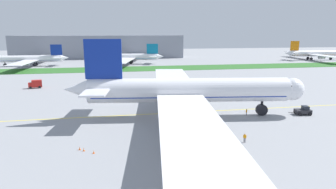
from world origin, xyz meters
name	(u,v)px	position (x,y,z in m)	size (l,w,h in m)	color
ground_plane	(167,116)	(0.00, 0.00, 0.00)	(600.00, 600.00, 0.00)	gray
apron_taxi_line	(165,113)	(0.00, 2.80, 0.00)	(280.00, 0.36, 0.01)	yellow
grass_median_strip	(136,69)	(0.00, 99.36, 0.05)	(320.00, 24.00, 0.10)	#2D6628
airliner_foreground	(185,91)	(4.43, -0.71, 6.42)	(58.52, 93.64, 18.89)	white
pushback_tug	(303,111)	(34.16, -4.75, 1.02)	(5.69, 3.08, 2.23)	#26262B
ground_crew_wingwalker_port	(245,137)	(11.28, -20.16, 1.05)	(0.52, 0.48, 1.73)	black
ground_crew_marshaller_front	(246,112)	(19.74, -2.82, 0.99)	(0.45, 0.49, 1.63)	black
ground_crew_wingwalker_starboard	(223,147)	(5.50, -23.97, 1.07)	(0.50, 0.52, 1.76)	black
traffic_cone_near_nose	(80,148)	(-19.02, -18.26, 0.28)	(0.36, 0.36, 0.58)	#F2590C
traffic_cone_port_wing	(84,149)	(-18.26, -18.95, 0.28)	(0.36, 0.36, 0.58)	#F2590C
traffic_cone_starboard_wing	(94,152)	(-16.49, -20.34, 0.28)	(0.36, 0.36, 0.58)	#F2590C
service_truck_baggage_loader	(35,84)	(-41.24, 46.27, 1.59)	(5.05, 3.26, 3.00)	#B21E19
service_truck_fuel_bowser	(111,79)	(-13.63, 53.73, 1.63)	(5.39, 3.87, 3.07)	#B21E19
parked_airliner_far_left	(31,59)	(-61.78, 124.91, 4.44)	(45.15, 72.71, 13.08)	white
parked_airliner_far_centre	(128,57)	(-2.90, 128.89, 4.44)	(47.65, 78.58, 13.09)	white
parked_airliner_far_right	(313,54)	(134.93, 130.47, 4.80)	(44.17, 70.55, 14.13)	white
terminal_building	(100,47)	(-22.08, 175.39, 9.00)	(131.50, 20.00, 18.00)	gray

